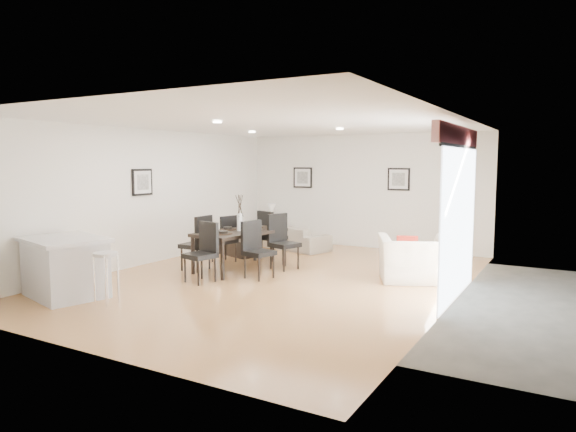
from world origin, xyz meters
The scene contains 26 objects.
ground centered at (0.00, 0.00, 0.00)m, with size 8.00×8.00×0.00m, color tan.
wall_back centered at (0.00, 4.00, 1.35)m, with size 6.00×0.04×2.70m, color white.
wall_front centered at (0.00, -4.00, 1.35)m, with size 6.00×0.04×2.70m, color white.
wall_left centered at (-3.00, 0.00, 1.35)m, with size 0.04×8.00×2.70m, color white.
wall_right centered at (3.00, 0.00, 1.35)m, with size 0.04×8.00×2.70m, color white.
ceiling centered at (0.00, 0.00, 2.70)m, with size 6.00×8.00×0.02m, color white.
sofa centered at (-1.33, 2.95, 0.28)m, with size 1.90×0.74×0.56m, color gray.
armchair centered at (2.13, 1.04, 0.39)m, with size 1.19×1.04×0.77m, color white.
dining_table centered at (-1.04, 0.36, 0.67)m, with size 1.18×1.92×0.75m.
dining_chair_wnear centered at (-1.66, -0.09, 0.58)m, with size 0.48×0.48×1.04m.
dining_chair_wfar centered at (-1.67, 0.79, 0.54)m, with size 0.54×0.54×0.97m.
dining_chair_enear centered at (-0.40, -0.07, 0.56)m, with size 0.55×0.55×1.01m.
dining_chair_efar centered at (-0.41, 0.84, 0.59)m, with size 0.59×0.59×1.05m.
dining_chair_head centered at (-1.02, -0.75, 0.57)m, with size 0.54×0.54×1.02m.
dining_chair_foot centered at (-1.06, 1.47, 0.58)m, with size 0.58×0.58×1.03m.
vase centered at (-1.04, 0.36, 1.03)m, with size 0.89×1.36×0.69m.
coffee_table centered at (-1.89, 1.61, 0.18)m, with size 0.89×0.54×0.36m, color black.
side_table centered at (-2.36, 3.69, 0.29)m, with size 0.43×0.43×0.57m, color black.
table_lamp centered at (-2.36, 3.69, 0.83)m, with size 0.21×0.21×0.40m.
cushion centered at (2.02, 0.93, 0.62)m, with size 0.35×0.11×0.35m, color maroon.
kitchen_island centered at (-2.23, -2.57, 0.46)m, with size 1.51×1.30×0.90m.
bar_stool centered at (-1.34, -2.57, 0.65)m, with size 0.35×0.35×0.76m.
framed_print_back_left centered at (-1.60, 3.97, 1.65)m, with size 0.52×0.04×0.52m.
framed_print_back_right centered at (0.90, 3.97, 1.65)m, with size 0.52×0.04×0.52m.
framed_print_left_wall centered at (-2.97, -0.20, 1.65)m, with size 0.04×0.52×0.52m.
sliding_door centered at (2.96, 0.30, 1.66)m, with size 0.12×2.70×2.57m.
Camera 1 is at (4.51, -7.58, 2.04)m, focal length 32.00 mm.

